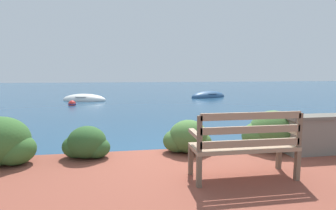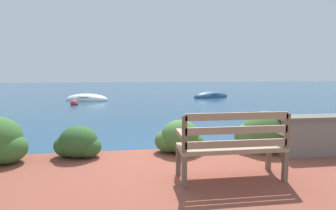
# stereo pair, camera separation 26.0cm
# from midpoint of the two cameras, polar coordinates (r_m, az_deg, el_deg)

# --- Properties ---
(ground_plane) EXTENTS (80.00, 80.00, 0.00)m
(ground_plane) POSITION_cam_midpoint_polar(r_m,az_deg,el_deg) (5.06, 1.68, -11.79)
(ground_plane) COLOR navy
(park_bench) EXTENTS (1.41, 0.48, 0.93)m
(park_bench) POSITION_cam_midpoint_polar(r_m,az_deg,el_deg) (3.61, 14.42, -8.13)
(park_bench) COLOR brown
(park_bench) RESTS_ON patio_terrace
(stone_wall) EXTENTS (1.56, 0.39, 0.68)m
(stone_wall) POSITION_cam_midpoint_polar(r_m,az_deg,el_deg) (5.35, 30.09, -5.44)
(stone_wall) COLOR slate
(stone_wall) RESTS_ON patio_terrace
(hedge_clump_left) EXTENTS (0.79, 0.57, 0.54)m
(hedge_clump_left) POSITION_cam_midpoint_polar(r_m,az_deg,el_deg) (4.64, -18.89, -8.06)
(hedge_clump_left) COLOR #2D5628
(hedge_clump_left) RESTS_ON patio_terrace
(hedge_clump_centre) EXTENTS (0.86, 0.62, 0.58)m
(hedge_clump_centre) POSITION_cam_midpoint_polar(r_m,az_deg,el_deg) (4.69, 2.70, -7.26)
(hedge_clump_centre) COLOR #426B33
(hedge_clump_centre) RESTS_ON patio_terrace
(hedge_clump_right) EXTENTS (1.07, 0.77, 0.73)m
(hedge_clump_right) POSITION_cam_midpoint_polar(r_m,az_deg,el_deg) (5.14, 20.37, -5.71)
(hedge_clump_right) COLOR #426B33
(hedge_clump_right) RESTS_ON patio_terrace
(hedge_clump_far_right) EXTENTS (0.73, 0.53, 0.50)m
(hedge_clump_far_right) POSITION_cam_midpoint_polar(r_m,az_deg,el_deg) (5.77, 30.86, -5.93)
(hedge_clump_far_right) COLOR #426B33
(hedge_clump_far_right) RESTS_ON patio_terrace
(rowboat_nearest) EXTENTS (2.79, 1.82, 0.71)m
(rowboat_nearest) POSITION_cam_midpoint_polar(r_m,az_deg,el_deg) (16.02, -18.20, 1.10)
(rowboat_nearest) COLOR silver
(rowboat_nearest) RESTS_ON ground_plane
(rowboat_mid) EXTENTS (2.84, 1.99, 0.73)m
(rowboat_mid) POSITION_cam_midpoint_polar(r_m,az_deg,el_deg) (17.52, 8.33, 1.88)
(rowboat_mid) COLOR #2D517A
(rowboat_mid) RESTS_ON ground_plane
(mooring_buoy) EXTENTS (0.40, 0.40, 0.37)m
(mooring_buoy) POSITION_cam_midpoint_polar(r_m,az_deg,el_deg) (14.03, -20.65, 0.21)
(mooring_buoy) COLOR red
(mooring_buoy) RESTS_ON ground_plane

